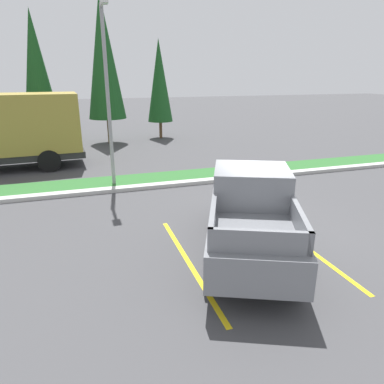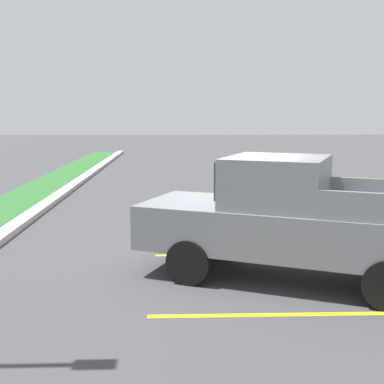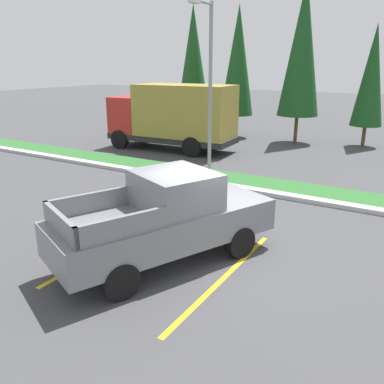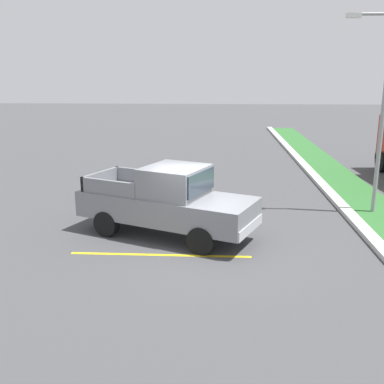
{
  "view_description": "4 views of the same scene",
  "coord_description": "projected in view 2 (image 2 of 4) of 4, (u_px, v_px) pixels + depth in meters",
  "views": [
    {
      "loc": [
        -4.61,
        -7.93,
        4.21
      ],
      "look_at": [
        -1.79,
        0.91,
        1.1
      ],
      "focal_mm": 32.93,
      "sensor_mm": 36.0,
      "label": 1
    },
    {
      "loc": [
        -9.21,
        1.07,
        2.81
      ],
      "look_at": [
        0.04,
        0.75,
        1.38
      ],
      "focal_mm": 47.42,
      "sensor_mm": 36.0,
      "label": 2
    },
    {
      "loc": [
        4.03,
        -7.92,
        4.42
      ],
      "look_at": [
        -1.44,
        1.16,
        1.03
      ],
      "focal_mm": 37.69,
      "sensor_mm": 36.0,
      "label": 3
    },
    {
      "loc": [
        11.78,
        0.53,
        4.67
      ],
      "look_at": [
        -0.68,
        -0.17,
        1.39
      ],
      "focal_mm": 42.51,
      "sensor_mm": 36.0,
      "label": 4
    }
  ],
  "objects": [
    {
      "name": "parking_line_near",
      "position": [
        317.0,
        314.0,
        7.17
      ],
      "size": [
        0.12,
        4.8,
        0.01
      ],
      "primitive_type": "cube",
      "color": "yellow",
      "rests_on": "ground"
    },
    {
      "name": "pickup_truck_main",
      "position": [
        291.0,
        220.0,
        8.56
      ],
      "size": [
        3.82,
        5.53,
        2.1
      ],
      "color": "black",
      "rests_on": "ground"
    },
    {
      "name": "ground_plane",
      "position": [
        232.0,
        264.0,
        9.57
      ],
      "size": [
        120.0,
        120.0,
        0.0
      ],
      "primitive_type": "plane",
      "color": "#424244"
    },
    {
      "name": "parking_line_far",
      "position": [
        274.0,
        254.0,
        10.23
      ],
      "size": [
        0.12,
        4.8,
        0.01
      ],
      "primitive_type": "cube",
      "color": "yellow",
      "rests_on": "ground"
    }
  ]
}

